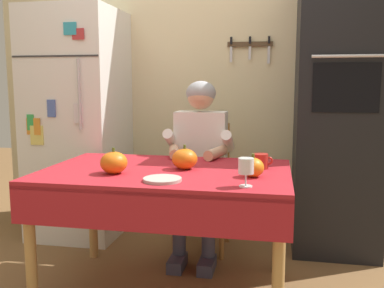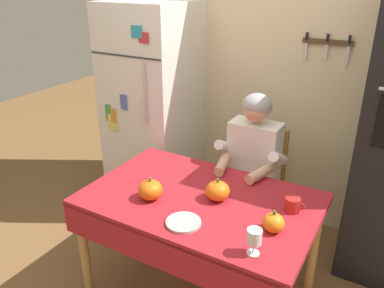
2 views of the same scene
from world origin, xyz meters
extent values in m
cube|color=beige|center=(0.05, 1.35, 1.30)|extent=(3.70, 0.10, 2.60)
cube|color=#4C3823|center=(0.39, 1.29, 1.54)|extent=(0.36, 0.02, 0.04)
cube|color=silver|center=(0.24, 1.28, 1.46)|extent=(0.02, 0.01, 0.12)
cube|color=black|center=(0.24, 1.28, 1.57)|extent=(0.02, 0.01, 0.06)
cube|color=silver|center=(0.39, 1.28, 1.47)|extent=(0.02, 0.01, 0.10)
cube|color=black|center=(0.39, 1.28, 1.57)|extent=(0.02, 0.01, 0.06)
cube|color=silver|center=(0.54, 1.28, 1.45)|extent=(0.02, 0.01, 0.14)
cube|color=black|center=(0.54, 1.28, 1.57)|extent=(0.02, 0.01, 0.06)
cube|color=white|center=(-0.95, 0.96, 0.90)|extent=(0.68, 0.68, 1.80)
cylinder|color=silver|center=(-0.76, 0.60, 1.15)|extent=(0.02, 0.02, 0.50)
cube|color=#333335|center=(-0.95, 0.62, 1.42)|extent=(0.67, 0.01, 0.01)
cube|color=teal|center=(-0.82, 0.61, 1.61)|extent=(0.10, 0.01, 0.09)
cube|color=#E5D666|center=(-1.12, 0.61, 0.85)|extent=(0.10, 0.01, 0.14)
cube|color=green|center=(-1.16, 0.61, 0.94)|extent=(0.05, 0.01, 0.12)
cube|color=silver|center=(-0.78, 0.61, 1.01)|extent=(0.06, 0.02, 0.14)
cube|color=#B73338|center=(-0.76, 0.61, 1.57)|extent=(0.09, 0.02, 0.08)
cube|color=#4C66B7|center=(-0.99, 0.61, 1.05)|extent=(0.07, 0.01, 0.13)
cube|color=orange|center=(-1.14, 0.61, 0.91)|extent=(0.12, 0.02, 0.12)
cube|color=black|center=(1.05, 1.00, 1.05)|extent=(0.60, 0.60, 2.10)
cube|color=black|center=(1.05, 0.70, 1.20)|extent=(0.42, 0.01, 0.32)
cylinder|color=silver|center=(1.05, 0.67, 1.40)|extent=(0.45, 0.02, 0.02)
cylinder|color=tan|center=(-0.64, -0.29, 0.35)|extent=(0.06, 0.06, 0.70)
cylinder|color=tan|center=(-0.64, 0.49, 0.35)|extent=(0.06, 0.06, 0.70)
cylinder|color=tan|center=(0.64, -0.29, 0.35)|extent=(0.06, 0.06, 0.70)
cylinder|color=tan|center=(0.64, 0.49, 0.35)|extent=(0.06, 0.06, 0.70)
cube|color=#A81E28|center=(0.00, 0.10, 0.72)|extent=(1.40, 0.90, 0.04)
cube|color=#A81E28|center=(0.00, -0.34, 0.62)|extent=(1.40, 0.01, 0.20)
cube|color=#9E6B33|center=(0.09, 0.79, 0.43)|extent=(0.40, 0.40, 0.04)
cube|color=#9E6B33|center=(0.09, 0.97, 0.69)|extent=(0.36, 0.04, 0.48)
cylinder|color=#9E6B33|center=(-0.08, 0.62, 0.21)|extent=(0.04, 0.04, 0.41)
cylinder|color=#9E6B33|center=(-0.08, 0.96, 0.21)|extent=(0.04, 0.04, 0.41)
cylinder|color=#9E6B33|center=(0.26, 0.62, 0.21)|extent=(0.04, 0.04, 0.41)
cylinder|color=#9E6B33|center=(0.26, 0.96, 0.21)|extent=(0.04, 0.04, 0.41)
cube|color=#38384C|center=(-0.01, 0.41, 0.04)|extent=(0.10, 0.22, 0.08)
cube|color=#38384C|center=(0.19, 0.41, 0.04)|extent=(0.10, 0.22, 0.08)
cylinder|color=#38384C|center=(-0.01, 0.47, 0.23)|extent=(0.09, 0.09, 0.38)
cylinder|color=#38384C|center=(0.19, 0.47, 0.23)|extent=(0.09, 0.09, 0.38)
cube|color=#38384C|center=(0.00, 0.63, 0.50)|extent=(0.12, 0.40, 0.11)
cube|color=#38384C|center=(0.18, 0.63, 0.50)|extent=(0.12, 0.40, 0.11)
cube|color=white|center=(0.09, 0.75, 0.79)|extent=(0.36, 0.20, 0.48)
cylinder|color=white|center=(-0.11, 0.68, 0.83)|extent=(0.07, 0.26, 0.18)
cylinder|color=white|center=(0.29, 0.68, 0.83)|extent=(0.07, 0.26, 0.18)
cylinder|color=#D8A884|center=(-0.05, 0.51, 0.78)|extent=(0.13, 0.27, 0.07)
cylinder|color=#D8A884|center=(0.23, 0.51, 0.78)|extent=(0.13, 0.27, 0.07)
sphere|color=#D8A884|center=(0.09, 0.73, 1.14)|extent=(0.19, 0.19, 0.19)
ellipsoid|color=#99999E|center=(0.09, 0.74, 1.16)|extent=(0.21, 0.21, 0.17)
cylinder|color=#B2231E|center=(0.53, 0.23, 0.78)|extent=(0.09, 0.09, 0.09)
torus|color=#B2231E|center=(0.58, 0.23, 0.79)|extent=(0.05, 0.01, 0.05)
cylinder|color=white|center=(0.48, -0.23, 0.74)|extent=(0.06, 0.06, 0.01)
cylinder|color=white|center=(0.48, -0.23, 0.78)|extent=(0.01, 0.01, 0.06)
cylinder|color=white|center=(0.48, -0.23, 0.84)|extent=(0.08, 0.08, 0.07)
ellipsoid|color=orange|center=(-0.25, -0.07, 0.80)|extent=(0.15, 0.15, 0.12)
cylinder|color=#4C6023|center=(-0.25, -0.07, 0.87)|extent=(0.02, 0.02, 0.02)
ellipsoid|color=orange|center=(0.10, 0.13, 0.80)|extent=(0.15, 0.15, 0.12)
cylinder|color=#4C6023|center=(0.10, 0.13, 0.87)|extent=(0.02, 0.02, 0.02)
ellipsoid|color=orange|center=(0.50, -0.01, 0.79)|extent=(0.12, 0.12, 0.10)
cylinder|color=#4C6023|center=(0.50, -0.01, 0.85)|extent=(0.02, 0.02, 0.02)
cylinder|color=#B7B2A8|center=(0.06, -0.19, 0.75)|extent=(0.20, 0.20, 0.02)
camera|label=1|loc=(0.61, -2.23, 1.23)|focal=39.92mm
camera|label=2|loc=(0.98, -1.70, 1.99)|focal=36.37mm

